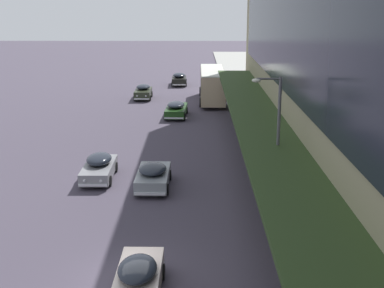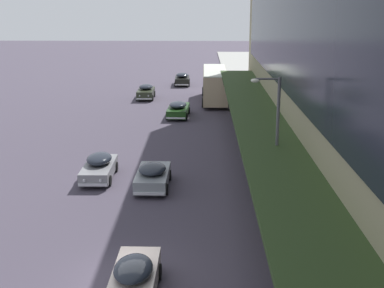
{
  "view_description": "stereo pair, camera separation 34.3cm",
  "coord_description": "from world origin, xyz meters",
  "px_view_note": "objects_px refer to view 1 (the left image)",
  "views": [
    {
      "loc": [
        2.5,
        -18.86,
        10.69
      ],
      "look_at": [
        2.28,
        12.58,
        2.06
      ],
      "focal_mm": 50.0,
      "sensor_mm": 36.0,
      "label": 1
    },
    {
      "loc": [
        2.84,
        -18.86,
        10.69
      ],
      "look_at": [
        2.28,
        12.58,
        2.06
      ],
      "focal_mm": 50.0,
      "sensor_mm": 36.0,
      "label": 2
    }
  ],
  "objects_px": {
    "sedan_lead_near": "(138,279)",
    "sedan_far_back": "(153,176)",
    "transit_bus_kerbside_front": "(212,83)",
    "fire_hydrant": "(281,231)",
    "sedan_trailing_near": "(99,167)",
    "sedan_trailing_mid": "(176,109)",
    "street_lamp": "(275,133)",
    "sedan_oncoming_rear": "(143,92)",
    "pedestrian_at_kerb": "(333,251)",
    "sedan_second_mid": "(179,79)"
  },
  "relations": [
    {
      "from": "sedan_lead_near",
      "to": "sedan_trailing_near",
      "type": "relative_size",
      "value": 0.95
    },
    {
      "from": "sedan_trailing_mid",
      "to": "street_lamp",
      "type": "bearing_deg",
      "value": -75.44
    },
    {
      "from": "sedan_oncoming_rear",
      "to": "fire_hydrant",
      "type": "xyz_separation_m",
      "value": [
        9.63,
        -35.38,
        -0.28
      ]
    },
    {
      "from": "sedan_second_mid",
      "to": "pedestrian_at_kerb",
      "type": "distance_m",
      "value": 48.74
    },
    {
      "from": "sedan_second_mid",
      "to": "sedan_trailing_near",
      "type": "distance_m",
      "value": 36.41
    },
    {
      "from": "sedan_second_mid",
      "to": "sedan_far_back",
      "type": "height_order",
      "value": "sedan_second_mid"
    },
    {
      "from": "sedan_far_back",
      "to": "sedan_lead_near",
      "type": "relative_size",
      "value": 1.0
    },
    {
      "from": "fire_hydrant",
      "to": "sedan_trailing_near",
      "type": "bearing_deg",
      "value": 138.55
    },
    {
      "from": "sedan_lead_near",
      "to": "pedestrian_at_kerb",
      "type": "relative_size",
      "value": 2.3
    },
    {
      "from": "sedan_second_mid",
      "to": "sedan_lead_near",
      "type": "relative_size",
      "value": 1.01
    },
    {
      "from": "sedan_oncoming_rear",
      "to": "sedan_trailing_near",
      "type": "bearing_deg",
      "value": -90.32
    },
    {
      "from": "transit_bus_kerbside_front",
      "to": "sedan_trailing_mid",
      "type": "height_order",
      "value": "transit_bus_kerbside_front"
    },
    {
      "from": "transit_bus_kerbside_front",
      "to": "sedan_trailing_near",
      "type": "xyz_separation_m",
      "value": [
        -7.62,
        -25.17,
        -1.2
      ]
    },
    {
      "from": "sedan_trailing_mid",
      "to": "sedan_lead_near",
      "type": "distance_m",
      "value": 31.0
    },
    {
      "from": "sedan_far_back",
      "to": "sedan_trailing_near",
      "type": "xyz_separation_m",
      "value": [
        -3.42,
        1.58,
        0.02
      ]
    },
    {
      "from": "transit_bus_kerbside_front",
      "to": "sedan_far_back",
      "type": "xyz_separation_m",
      "value": [
        -4.21,
        -26.75,
        -1.22
      ]
    },
    {
      "from": "pedestrian_at_kerb",
      "to": "sedan_lead_near",
      "type": "bearing_deg",
      "value": -169.1
    },
    {
      "from": "sedan_trailing_mid",
      "to": "sedan_far_back",
      "type": "bearing_deg",
      "value": -91.96
    },
    {
      "from": "sedan_oncoming_rear",
      "to": "street_lamp",
      "type": "bearing_deg",
      "value": -72.83
    },
    {
      "from": "sedan_second_mid",
      "to": "street_lamp",
      "type": "relative_size",
      "value": 0.64
    },
    {
      "from": "transit_bus_kerbside_front",
      "to": "sedan_second_mid",
      "type": "height_order",
      "value": "transit_bus_kerbside_front"
    },
    {
      "from": "sedan_trailing_mid",
      "to": "pedestrian_at_kerb",
      "type": "relative_size",
      "value": 2.61
    },
    {
      "from": "sedan_trailing_near",
      "to": "fire_hydrant",
      "type": "distance_m",
      "value": 13.05
    },
    {
      "from": "sedan_trailing_mid",
      "to": "fire_hydrant",
      "type": "xyz_separation_m",
      "value": [
        5.71,
        -26.24,
        -0.23
      ]
    },
    {
      "from": "sedan_oncoming_rear",
      "to": "sedan_far_back",
      "type": "distance_m",
      "value": 28.52
    },
    {
      "from": "sedan_lead_near",
      "to": "street_lamp",
      "type": "relative_size",
      "value": 0.63
    },
    {
      "from": "sedan_far_back",
      "to": "fire_hydrant",
      "type": "relative_size",
      "value": 6.13
    },
    {
      "from": "sedan_second_mid",
      "to": "sedan_lead_near",
      "type": "height_order",
      "value": "sedan_second_mid"
    },
    {
      "from": "sedan_second_mid",
      "to": "sedan_oncoming_rear",
      "type": "xyz_separation_m",
      "value": [
        -3.64,
        -9.46,
        -0.01
      ]
    },
    {
      "from": "sedan_trailing_near",
      "to": "street_lamp",
      "type": "distance_m",
      "value": 11.48
    },
    {
      "from": "sedan_lead_near",
      "to": "sedan_far_back",
      "type": "bearing_deg",
      "value": 91.82
    },
    {
      "from": "sedan_oncoming_rear",
      "to": "pedestrian_at_kerb",
      "type": "relative_size",
      "value": 2.29
    },
    {
      "from": "pedestrian_at_kerb",
      "to": "street_lamp",
      "type": "distance_m",
      "value": 7.88
    },
    {
      "from": "sedan_second_mid",
      "to": "street_lamp",
      "type": "xyz_separation_m",
      "value": [
        6.09,
        -40.98,
        3.33
      ]
    },
    {
      "from": "sedan_oncoming_rear",
      "to": "sedan_lead_near",
      "type": "height_order",
      "value": "sedan_oncoming_rear"
    },
    {
      "from": "fire_hydrant",
      "to": "sedan_trailing_mid",
      "type": "bearing_deg",
      "value": 102.27
    },
    {
      "from": "sedan_trailing_mid",
      "to": "fire_hydrant",
      "type": "relative_size",
      "value": 6.92
    },
    {
      "from": "sedan_far_back",
      "to": "sedan_lead_near",
      "type": "height_order",
      "value": "sedan_lead_near"
    },
    {
      "from": "sedan_second_mid",
      "to": "street_lamp",
      "type": "bearing_deg",
      "value": -81.54
    },
    {
      "from": "sedan_trailing_near",
      "to": "pedestrian_at_kerb",
      "type": "height_order",
      "value": "pedestrian_at_kerb"
    },
    {
      "from": "sedan_trailing_near",
      "to": "street_lamp",
      "type": "height_order",
      "value": "street_lamp"
    },
    {
      "from": "sedan_second_mid",
      "to": "sedan_trailing_near",
      "type": "height_order",
      "value": "sedan_second_mid"
    },
    {
      "from": "sedan_far_back",
      "to": "street_lamp",
      "type": "distance_m",
      "value": 7.97
    },
    {
      "from": "sedan_trailing_mid",
      "to": "street_lamp",
      "type": "distance_m",
      "value": 23.37
    },
    {
      "from": "sedan_far_back",
      "to": "street_lamp",
      "type": "height_order",
      "value": "street_lamp"
    },
    {
      "from": "sedan_oncoming_rear",
      "to": "pedestrian_at_kerb",
      "type": "xyz_separation_m",
      "value": [
        11.09,
        -38.7,
        0.41
      ]
    },
    {
      "from": "sedan_trailing_near",
      "to": "fire_hydrant",
      "type": "height_order",
      "value": "sedan_trailing_near"
    },
    {
      "from": "transit_bus_kerbside_front",
      "to": "sedan_lead_near",
      "type": "relative_size",
      "value": 2.38
    },
    {
      "from": "sedan_trailing_mid",
      "to": "pedestrian_at_kerb",
      "type": "distance_m",
      "value": 30.42
    },
    {
      "from": "sedan_second_mid",
      "to": "fire_hydrant",
      "type": "height_order",
      "value": "sedan_second_mid"
    }
  ]
}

